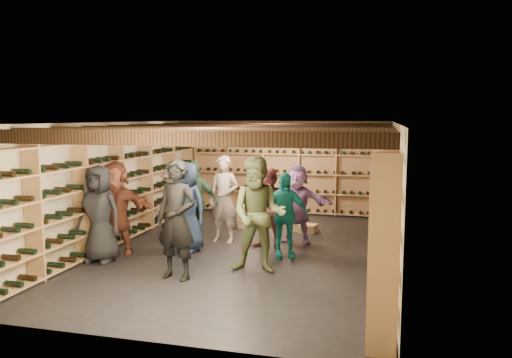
{
  "coord_description": "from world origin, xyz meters",
  "views": [
    {
      "loc": [
        2.52,
        -8.86,
        2.51
      ],
      "look_at": [
        0.23,
        0.2,
        1.34
      ],
      "focal_mm": 35.0,
      "sensor_mm": 36.0,
      "label": 1
    }
  ],
  "objects_px": {
    "person_2": "(259,215)",
    "crate_loose": "(305,228)",
    "person_4": "(284,215)",
    "person_7": "(224,199)",
    "crate_stack_right": "(279,215)",
    "person_1": "(176,220)",
    "person_10": "(193,203)",
    "person_9": "(175,203)",
    "person_11": "(297,204)",
    "person_5": "(116,207)",
    "person_6": "(186,207)",
    "crate_stack_left": "(249,217)",
    "person_8": "(270,209)",
    "person_0": "(99,214)"
  },
  "relations": [
    {
      "from": "person_0",
      "to": "person_4",
      "type": "height_order",
      "value": "person_0"
    },
    {
      "from": "person_11",
      "to": "person_9",
      "type": "bearing_deg",
      "value": -171.51
    },
    {
      "from": "crate_loose",
      "to": "person_10",
      "type": "distance_m",
      "value": 2.65
    },
    {
      "from": "crate_loose",
      "to": "person_7",
      "type": "distance_m",
      "value": 2.1
    },
    {
      "from": "crate_stack_right",
      "to": "person_7",
      "type": "xyz_separation_m",
      "value": [
        -0.7,
        -2.1,
        0.7
      ]
    },
    {
      "from": "crate_stack_right",
      "to": "person_5",
      "type": "distance_m",
      "value": 4.2
    },
    {
      "from": "person_1",
      "to": "person_11",
      "type": "bearing_deg",
      "value": 73.57
    },
    {
      "from": "crate_stack_right",
      "to": "person_1",
      "type": "distance_m",
      "value": 4.6
    },
    {
      "from": "crate_stack_left",
      "to": "person_4",
      "type": "height_order",
      "value": "person_4"
    },
    {
      "from": "person_6",
      "to": "person_10",
      "type": "relative_size",
      "value": 1.02
    },
    {
      "from": "crate_stack_left",
      "to": "person_11",
      "type": "distance_m",
      "value": 1.72
    },
    {
      "from": "person_9",
      "to": "person_10",
      "type": "height_order",
      "value": "person_10"
    },
    {
      "from": "crate_loose",
      "to": "person_2",
      "type": "xyz_separation_m",
      "value": [
        -0.31,
        -3.02,
        0.85
      ]
    },
    {
      "from": "person_0",
      "to": "person_1",
      "type": "distance_m",
      "value": 1.75
    },
    {
      "from": "person_4",
      "to": "person_6",
      "type": "xyz_separation_m",
      "value": [
        -1.84,
        -0.07,
        0.08
      ]
    },
    {
      "from": "person_9",
      "to": "person_11",
      "type": "xyz_separation_m",
      "value": [
        2.45,
        0.41,
        0.02
      ]
    },
    {
      "from": "person_0",
      "to": "person_1",
      "type": "xyz_separation_m",
      "value": [
        1.66,
        -0.53,
        0.09
      ]
    },
    {
      "from": "crate_stack_left",
      "to": "person_1",
      "type": "distance_m",
      "value": 3.82
    },
    {
      "from": "person_7",
      "to": "person_11",
      "type": "height_order",
      "value": "person_7"
    },
    {
      "from": "crate_stack_right",
      "to": "person_10",
      "type": "xyz_separation_m",
      "value": [
        -1.23,
        -2.41,
        0.66
      ]
    },
    {
      "from": "crate_loose",
      "to": "person_5",
      "type": "distance_m",
      "value": 4.13
    },
    {
      "from": "person_9",
      "to": "person_10",
      "type": "distance_m",
      "value": 0.55
    },
    {
      "from": "crate_stack_right",
      "to": "person_2",
      "type": "relative_size",
      "value": 0.29
    },
    {
      "from": "person_6",
      "to": "person_9",
      "type": "bearing_deg",
      "value": 136.76
    },
    {
      "from": "crate_stack_left",
      "to": "person_0",
      "type": "bearing_deg",
      "value": -119.34
    },
    {
      "from": "person_6",
      "to": "person_1",
      "type": "bearing_deg",
      "value": -61.93
    },
    {
      "from": "person_10",
      "to": "person_6",
      "type": "bearing_deg",
      "value": -97.0
    },
    {
      "from": "person_1",
      "to": "person_11",
      "type": "xyz_separation_m",
      "value": [
        1.42,
        2.73,
        -0.15
      ]
    },
    {
      "from": "person_2",
      "to": "crate_loose",
      "type": "bearing_deg",
      "value": 80.95
    },
    {
      "from": "crate_stack_left",
      "to": "person_7",
      "type": "height_order",
      "value": "person_7"
    },
    {
      "from": "crate_loose",
      "to": "person_10",
      "type": "relative_size",
      "value": 0.3
    },
    {
      "from": "person_5",
      "to": "person_9",
      "type": "relative_size",
      "value": 1.13
    },
    {
      "from": "person_7",
      "to": "person_9",
      "type": "height_order",
      "value": "person_7"
    },
    {
      "from": "person_5",
      "to": "crate_loose",
      "type": "bearing_deg",
      "value": 37.89
    },
    {
      "from": "person_2",
      "to": "person_4",
      "type": "bearing_deg",
      "value": 73.31
    },
    {
      "from": "person_4",
      "to": "person_7",
      "type": "height_order",
      "value": "person_7"
    },
    {
      "from": "person_4",
      "to": "person_8",
      "type": "relative_size",
      "value": 0.98
    },
    {
      "from": "crate_stack_right",
      "to": "person_8",
      "type": "relative_size",
      "value": 0.35
    },
    {
      "from": "person_5",
      "to": "person_10",
      "type": "relative_size",
      "value": 1.03
    },
    {
      "from": "person_0",
      "to": "person_7",
      "type": "height_order",
      "value": "person_7"
    },
    {
      "from": "crate_stack_left",
      "to": "crate_loose",
      "type": "relative_size",
      "value": 1.04
    },
    {
      "from": "person_10",
      "to": "person_1",
      "type": "bearing_deg",
      "value": -89.53
    },
    {
      "from": "person_6",
      "to": "person_7",
      "type": "relative_size",
      "value": 0.96
    },
    {
      "from": "person_0",
      "to": "person_7",
      "type": "xyz_separation_m",
      "value": [
        1.66,
        1.85,
        0.03
      ]
    },
    {
      "from": "crate_stack_left",
      "to": "person_8",
      "type": "distance_m",
      "value": 2.01
    },
    {
      "from": "person_2",
      "to": "crate_stack_right",
      "type": "bearing_deg",
      "value": 93.48
    },
    {
      "from": "crate_stack_left",
      "to": "person_1",
      "type": "xyz_separation_m",
      "value": [
        -0.15,
        -3.75,
        0.68
      ]
    },
    {
      "from": "person_1",
      "to": "person_8",
      "type": "xyz_separation_m",
      "value": [
        1.03,
        2.03,
        -0.15
      ]
    },
    {
      "from": "person_0",
      "to": "person_2",
      "type": "xyz_separation_m",
      "value": [
        2.81,
        0.11,
        0.09
      ]
    },
    {
      "from": "person_6",
      "to": "person_10",
      "type": "height_order",
      "value": "person_6"
    }
  ]
}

